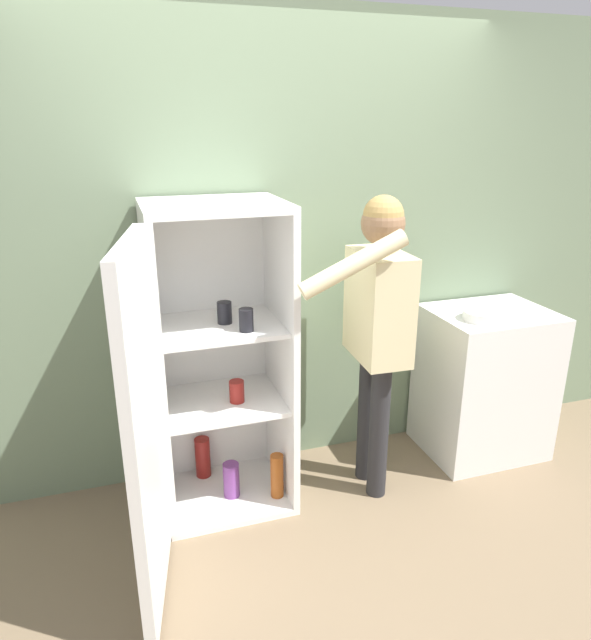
{
  "coord_description": "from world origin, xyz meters",
  "views": [
    {
      "loc": [
        -0.83,
        -2.02,
        1.99
      ],
      "look_at": [
        0.04,
        0.65,
        1.0
      ],
      "focal_mm": 32.0,
      "sensor_mm": 36.0,
      "label": 1
    }
  ],
  "objects": [
    {
      "name": "ground_plane",
      "position": [
        0.0,
        0.0,
        0.0
      ],
      "size": [
        12.0,
        12.0,
        0.0
      ],
      "primitive_type": "plane",
      "color": "#7A664C"
    },
    {
      "name": "wall_back",
      "position": [
        0.0,
        0.98,
        1.27
      ],
      "size": [
        7.0,
        0.06,
        2.55
      ],
      "color": "gray",
      "rests_on": "ground_plane"
    },
    {
      "name": "refrigerator",
      "position": [
        -0.46,
        0.55,
        0.8
      ],
      "size": [
        0.85,
        1.23,
        1.62
      ],
      "color": "white",
      "rests_on": "ground_plane"
    },
    {
      "name": "person",
      "position": [
        0.44,
        0.5,
        1.05
      ],
      "size": [
        0.64,
        0.55,
        1.64
      ],
      "color": "#262628",
      "rests_on": "ground_plane"
    },
    {
      "name": "counter",
      "position": [
        1.27,
        0.65,
        0.46
      ],
      "size": [
        0.7,
        0.57,
        0.92
      ],
      "color": "white",
      "rests_on": "ground_plane"
    },
    {
      "name": "bowl",
      "position": [
        1.12,
        0.54,
        0.94
      ],
      "size": [
        0.22,
        0.22,
        0.05
      ],
      "color": "white",
      "rests_on": "counter"
    }
  ]
}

